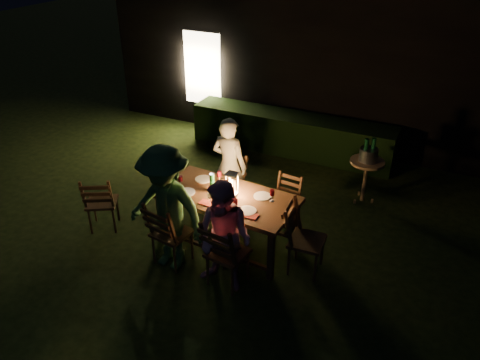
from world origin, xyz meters
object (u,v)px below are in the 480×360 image
at_px(side_table, 367,166).
at_px(chair_far_right, 283,213).
at_px(chair_spare, 103,211).
at_px(bottle_bucket_a, 365,152).
at_px(chair_end, 305,250).
at_px(person_house_side, 229,166).
at_px(lantern, 232,185).
at_px(dining_table, 227,200).
at_px(bottle_bucket_b, 372,152).
at_px(person_opp_left, 166,209).
at_px(bottle_table, 212,183).
at_px(chair_near_left, 172,243).
at_px(ice_bucket, 368,155).
at_px(chair_near_right, 227,264).
at_px(chair_far_left, 228,194).
at_px(person_opp_right, 224,238).

bearing_deg(side_table, chair_far_right, -125.09).
relative_size(chair_spare, bottle_bucket_a, 3.12).
height_order(chair_end, side_table, chair_end).
bearing_deg(person_house_side, lantern, 123.00).
height_order(dining_table, bottle_bucket_b, bottle_bucket_b).
bearing_deg(chair_far_right, lantern, 57.12).
xyz_separation_m(person_opp_left, side_table, (2.06, 2.87, -0.24)).
distance_m(bottle_table, bottle_bucket_b, 2.81).
height_order(chair_end, lantern, lantern).
xyz_separation_m(chair_spare, bottle_bucket_b, (3.53, 2.61, 0.63)).
bearing_deg(chair_near_left, chair_far_right, 61.41).
height_order(person_opp_left, bottle_bucket_a, person_opp_left).
xyz_separation_m(chair_end, bottle_bucket_b, (0.38, 2.21, 0.61)).
bearing_deg(bottle_bucket_a, ice_bucket, 38.66).
relative_size(chair_near_left, chair_spare, 1.07).
xyz_separation_m(person_house_side, bottle_bucket_a, (1.90, 1.20, 0.11)).
height_order(chair_spare, lantern, lantern).
distance_m(dining_table, lantern, 0.25).
relative_size(dining_table, chair_near_right, 1.92).
distance_m(chair_far_right, person_house_side, 1.14).
bearing_deg(person_house_side, bottle_table, 103.71).
relative_size(dining_table, lantern, 5.90).
distance_m(chair_spare, ice_bucket, 4.37).
distance_m(lantern, side_table, 2.55).
xyz_separation_m(chair_far_left, side_table, (1.95, 1.28, 0.37)).
distance_m(chair_near_right, bottle_bucket_a, 3.11).
relative_size(ice_bucket, bottle_bucket_a, 0.94).
distance_m(chair_end, chair_spare, 3.18).
xyz_separation_m(chair_far_left, person_opp_left, (-0.11, -1.59, 0.61)).
distance_m(side_table, ice_bucket, 0.20).
bearing_deg(person_house_side, person_opp_right, 118.76).
bearing_deg(dining_table, side_table, 57.24).
distance_m(person_opp_left, bottle_table, 0.85).
bearing_deg(chair_spare, chair_near_right, -37.31).
bearing_deg(person_opp_right, dining_table, 118.76).
distance_m(lantern, bottle_bucket_b, 2.59).
distance_m(chair_end, ice_bucket, 2.27).
xyz_separation_m(person_house_side, bottle_bucket_b, (2.00, 1.28, 0.11)).
xyz_separation_m(dining_table, ice_bucket, (1.55, 2.08, 0.13)).
xyz_separation_m(ice_bucket, bottle_bucket_a, (-0.05, -0.04, 0.05)).
height_order(chair_near_left, lantern, lantern).
relative_size(bottle_bucket_a, bottle_bucket_b, 1.00).
relative_size(person_house_side, lantern, 4.69).
bearing_deg(chair_spare, bottle_table, -12.87).
height_order(chair_near_left, side_table, chair_near_left).
xyz_separation_m(chair_end, person_opp_left, (-1.73, -0.70, 0.59)).
bearing_deg(person_opp_left, bottle_bucket_a, 58.58).
bearing_deg(side_table, bottle_bucket_b, 38.66).
bearing_deg(chair_spare, bottle_bucket_a, 6.84).
height_order(chair_near_right, chair_far_right, chair_near_right).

